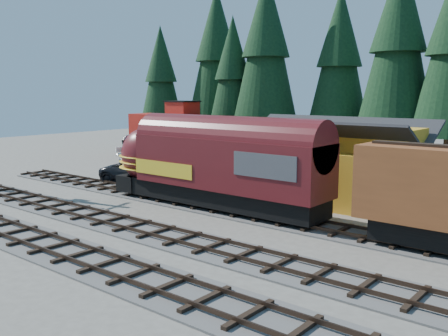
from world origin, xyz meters
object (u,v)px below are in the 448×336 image
Objects in this scene: depot at (324,154)px; locomotive at (207,167)px; pickup_truck_a at (140,172)px; caboose at (176,133)px; pickup_truck_b at (153,163)px.

depot is 7.85m from locomotive.
depot is at bearing -92.96° from pickup_truck_a.
locomotive is at bearing -123.97° from depot.
depot is at bearing 56.03° from locomotive.
caboose is 1.76× the size of pickup_truck_a.
locomotive is 13.73m from pickup_truck_b.
caboose is at bearing 14.05° from pickup_truck_b.
pickup_truck_b is at bearing 17.55° from pickup_truck_a.
caboose is at bearing 160.32° from depot.
pickup_truck_a is at bearing -56.66° from caboose.
depot reaches higher than pickup_truck_b.
pickup_truck_b is (-11.95, 6.57, -1.59)m from locomotive.
pickup_truck_a is 4.68m from pickup_truck_b.
locomotive is 9.76m from pickup_truck_a.
depot is 14.25m from pickup_truck_a.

